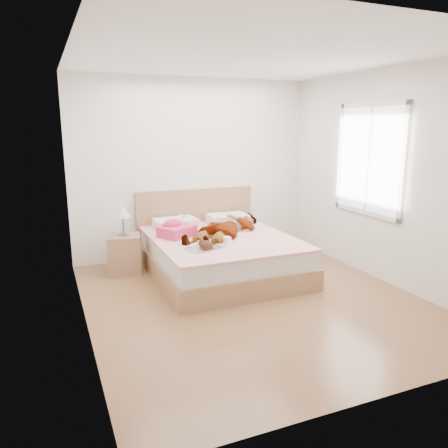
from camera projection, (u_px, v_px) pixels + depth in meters
name	position (u px, v px, depth m)	size (l,w,h in m)	color
ground	(253.00, 300.00, 4.94)	(4.00, 4.00, 0.00)	#55311A
woman	(227.00, 225.00, 5.86)	(0.61, 1.63, 0.22)	white
hair	(177.00, 227.00, 6.07)	(0.40, 0.49, 0.07)	black
phone	(182.00, 216.00, 6.02)	(0.05, 0.10, 0.01)	silver
room_shell	(369.00, 160.00, 5.54)	(4.00, 4.00, 4.00)	white
bed	(219.00, 252.00, 5.81)	(1.80, 2.08, 1.00)	olive
towel	(176.00, 229.00, 5.69)	(0.54, 0.51, 0.23)	#FB4486
magazine	(205.00, 248.00, 5.14)	(0.49, 0.39, 0.02)	white
coffee_mug	(227.00, 241.00, 5.29)	(0.14, 0.11, 0.10)	white
plush_toy	(206.00, 245.00, 5.06)	(0.18, 0.23, 0.12)	black
nightstand	(125.00, 251.00, 5.77)	(0.49, 0.45, 0.91)	#945E44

